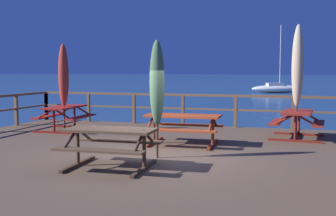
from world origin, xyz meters
name	(u,v)px	position (x,y,z in m)	size (l,w,h in m)	color
ground_plane	(157,184)	(0.00, 0.00, 0.00)	(600.00, 600.00, 0.00)	navy
wooden_deck	(157,170)	(0.00, 0.00, 0.31)	(13.06, 11.03, 0.62)	brown
railing_waterside_far	(209,104)	(0.00, 5.36, 1.36)	(12.86, 0.10, 1.09)	brown
picnic_table_front_right	(65,113)	(-4.11, 2.97, 1.17)	(1.50, 1.78, 0.78)	maroon
picnic_table_mid_left	(110,140)	(-0.50, -1.29, 1.17)	(1.80, 1.48, 0.78)	brown
picnic_table_mid_right	(297,119)	(2.90, 3.54, 1.16)	(1.50, 1.71, 0.78)	maroon
picnic_table_mid_centre	(183,123)	(0.14, 1.63, 1.17)	(1.95, 1.48, 0.78)	#993819
patio_umbrella_tall_front	(64,76)	(-4.10, 2.94, 2.34)	(0.32, 0.32, 2.72)	#4C3828
patio_umbrella_short_mid	(157,83)	(0.06, -0.14, 2.22)	(0.32, 0.32, 2.53)	#4C3828
patio_umbrella_tall_mid_right	(298,66)	(2.87, 3.51, 2.61)	(0.32, 0.32, 3.14)	#4C3828
sailboat_distant	(277,88)	(0.25, 41.43, 0.51)	(6.18, 3.88, 7.72)	white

